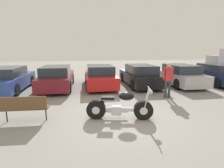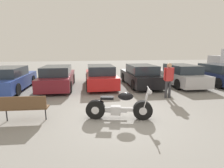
{
  "view_description": "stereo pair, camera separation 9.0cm",
  "coord_description": "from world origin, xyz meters",
  "views": [
    {
      "loc": [
        -1.26,
        -5.68,
        2.39
      ],
      "look_at": [
        -0.02,
        1.82,
        0.85
      ],
      "focal_mm": 28.0,
      "sensor_mm": 36.0,
      "label": 1
    },
    {
      "loc": [
        -1.17,
        -5.7,
        2.39
      ],
      "look_at": [
        -0.02,
        1.82,
        0.85
      ],
      "focal_mm": 28.0,
      "sensor_mm": 36.0,
      "label": 2
    }
  ],
  "objects": [
    {
      "name": "park_bench",
      "position": [
        -3.2,
        0.16,
        0.54
      ],
      "size": [
        1.48,
        0.48,
        0.89
      ],
      "color": "brown",
      "rests_on": "ground_plane"
    },
    {
      "name": "parked_car_silver",
      "position": [
        5.05,
        5.02,
        0.65
      ],
      "size": [
        1.84,
        4.49,
        1.37
      ],
      "color": "#BCBCC1",
      "rests_on": "ground_plane"
    },
    {
      "name": "parked_car_black",
      "position": [
        2.41,
        5.28,
        0.65
      ],
      "size": [
        1.84,
        4.49,
        1.37
      ],
      "color": "black",
      "rests_on": "ground_plane"
    },
    {
      "name": "motorcycle",
      "position": [
        -0.1,
        -0.09,
        0.43
      ],
      "size": [
        2.27,
        0.87,
        1.11
      ],
      "color": "black",
      "rests_on": "ground_plane"
    },
    {
      "name": "ground_plane",
      "position": [
        0.0,
        0.0,
        0.0
      ],
      "size": [
        60.0,
        60.0,
        0.0
      ],
      "primitive_type": "plane",
      "color": "gray"
    },
    {
      "name": "parked_car_maroon",
      "position": [
        -2.88,
        5.27,
        0.65
      ],
      "size": [
        1.84,
        4.49,
        1.37
      ],
      "color": "maroon",
      "rests_on": "ground_plane"
    },
    {
      "name": "parked_car_navy",
      "position": [
        7.69,
        4.96,
        0.65
      ],
      "size": [
        1.84,
        4.49,
        1.37
      ],
      "color": "#19234C",
      "rests_on": "ground_plane"
    },
    {
      "name": "person_standing",
      "position": [
        2.81,
        2.14,
        1.03
      ],
      "size": [
        0.52,
        0.23,
        1.73
      ],
      "color": "#38383D",
      "rests_on": "ground_plane"
    },
    {
      "name": "parked_car_red",
      "position": [
        -0.23,
        5.37,
        0.65
      ],
      "size": [
        1.84,
        4.49,
        1.37
      ],
      "color": "red",
      "rests_on": "ground_plane"
    },
    {
      "name": "parked_car_blue",
      "position": [
        -5.52,
        5.03,
        0.65
      ],
      "size": [
        1.84,
        4.49,
        1.37
      ],
      "color": "#2D479E",
      "rests_on": "ground_plane"
    }
  ]
}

